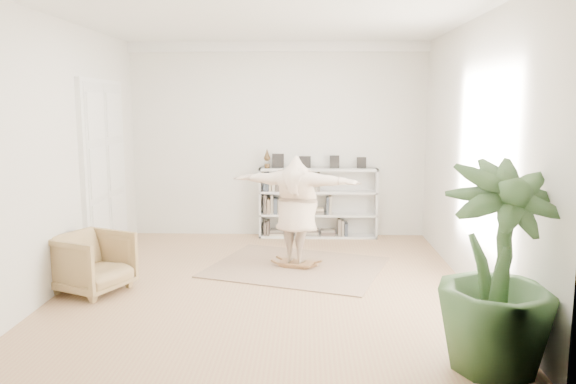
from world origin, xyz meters
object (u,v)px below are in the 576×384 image
(person, at_px, (297,207))
(armchair, at_px, (92,263))
(houseplant, at_px, (498,268))
(bookshelf, at_px, (318,204))
(rocker_board, at_px, (296,263))

(person, bearing_deg, armchair, 42.42)
(armchair, xyz_separation_m, houseplant, (4.60, -2.05, 0.59))
(armchair, bearing_deg, houseplant, -89.85)
(bookshelf, distance_m, houseplant, 5.52)
(bookshelf, bearing_deg, houseplant, -73.61)
(bookshelf, bearing_deg, person, -99.94)
(rocker_board, bearing_deg, person, 18.42)
(bookshelf, xyz_separation_m, houseplant, (1.56, -5.29, 0.35))
(person, bearing_deg, bookshelf, -81.52)
(rocker_board, height_order, person, person)
(bookshelf, height_order, person, person)
(rocker_board, xyz_separation_m, houseplant, (1.91, -3.25, 0.91))
(rocker_board, distance_m, person, 0.87)
(person, relative_size, houseplant, 1.02)
(bookshelf, xyz_separation_m, rocker_board, (-0.36, -2.04, -0.57))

